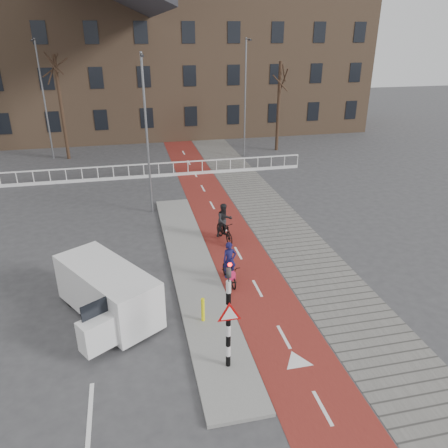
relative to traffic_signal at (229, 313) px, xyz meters
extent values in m
plane|color=#38383A|center=(0.60, 2.02, -1.99)|extent=(120.00, 120.00, 0.00)
cube|color=maroon|center=(2.10, 12.02, -1.98)|extent=(2.50, 60.00, 0.01)
cube|color=slate|center=(4.90, 12.02, -1.98)|extent=(3.00, 60.00, 0.01)
cube|color=gray|center=(-0.10, 6.02, -1.93)|extent=(1.80, 16.00, 0.12)
cylinder|color=black|center=(0.00, 0.02, -0.43)|extent=(0.14, 0.14, 2.88)
imported|color=black|center=(0.00, 0.02, 1.41)|extent=(0.13, 0.16, 0.80)
cylinder|color=#FF0C05|center=(0.00, -0.12, 1.59)|extent=(0.11, 0.02, 0.11)
cylinder|color=#F5F00D|center=(-0.33, 2.33, -1.44)|extent=(0.12, 0.12, 0.87)
imported|color=black|center=(1.15, 4.72, -1.55)|extent=(0.70, 1.66, 0.85)
imported|color=#151342|center=(1.15, 4.72, -1.00)|extent=(0.57, 0.40, 1.48)
cube|color=#E22056|center=(1.10, 4.17, -1.39)|extent=(0.28, 0.19, 0.32)
imported|color=black|center=(1.77, 8.40, -1.46)|extent=(0.84, 1.79, 1.03)
imported|color=black|center=(1.77, 8.40, -0.93)|extent=(0.90, 0.77, 1.62)
cube|color=white|center=(-3.43, 3.57, -1.01)|extent=(3.70, 4.51, 1.70)
cube|color=#1C813E|center=(-4.30, 3.57, -1.11)|extent=(1.46, 2.32, 0.55)
cube|color=#1C813E|center=(-2.57, 3.57, -1.11)|extent=(1.46, 2.32, 0.55)
cube|color=black|center=(-3.43, 1.79, -0.61)|extent=(1.33, 0.86, 0.90)
cylinder|color=black|center=(-3.28, 1.96, -1.69)|extent=(0.50, 0.62, 0.60)
cylinder|color=black|center=(-2.05, 2.73, -1.69)|extent=(0.50, 0.62, 0.60)
cylinder|color=black|center=(-4.82, 4.41, -1.69)|extent=(0.50, 0.62, 0.60)
cylinder|color=black|center=(-3.59, 5.18, -1.69)|extent=(0.50, 0.62, 0.60)
cube|color=silver|center=(-4.40, 19.02, -1.04)|extent=(28.00, 0.08, 0.08)
cube|color=silver|center=(-4.40, 19.02, -1.89)|extent=(28.00, 0.10, 0.20)
cube|color=#7F6047|center=(-2.40, 34.02, 4.01)|extent=(46.00, 10.00, 12.00)
cylinder|color=black|center=(-6.87, 25.24, 1.82)|extent=(0.25, 0.25, 7.61)
cylinder|color=black|center=(9.80, 24.25, 1.51)|extent=(0.25, 0.25, 6.99)
cylinder|color=slate|center=(-1.31, 12.76, 2.13)|extent=(0.12, 0.12, 8.24)
cylinder|color=slate|center=(-8.02, 25.52, 2.34)|extent=(0.12, 0.12, 8.66)
cylinder|color=slate|center=(6.68, 23.03, 2.35)|extent=(0.12, 0.12, 8.69)
camera|label=1|loc=(-2.32, -9.76, 7.16)|focal=35.00mm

